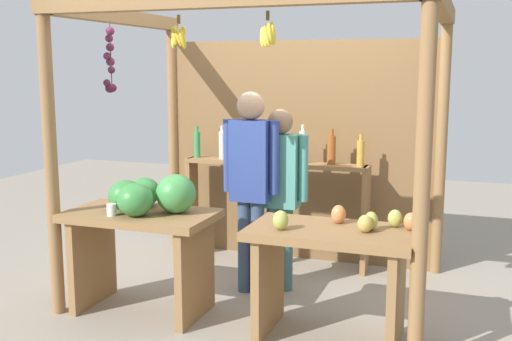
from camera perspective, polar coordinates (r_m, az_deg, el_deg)
ground_plane at (r=5.34m, az=0.73°, el=-11.04°), size 12.00×12.00×0.00m
market_stall at (r=5.44m, az=2.20°, el=4.44°), size 2.81×2.08×2.37m
fruit_counter_left at (r=4.78m, az=-10.27°, el=-4.69°), size 1.13×0.69×1.09m
fruit_counter_right at (r=4.29m, az=7.10°, el=-8.22°), size 1.15×0.64×0.93m
bottle_shelf_unit at (r=5.85m, az=1.83°, el=-1.16°), size 1.80×0.22×1.36m
vendor_man at (r=5.05m, az=-0.48°, el=-0.26°), size 0.48×0.23×1.69m
vendor_woman at (r=5.13m, az=2.24°, el=-1.22°), size 0.48×0.21×1.54m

